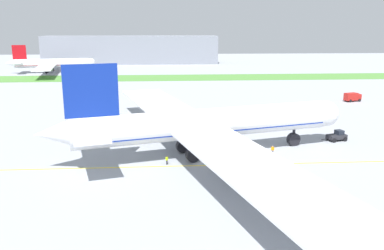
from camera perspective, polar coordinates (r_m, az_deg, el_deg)
The scene contains 11 objects.
ground_plane at distance 70.53m, azimuth 1.93°, elevation -5.39°, with size 600.00×600.00×0.00m, color #9399A0.
apron_taxi_line at distance 69.13m, azimuth 2.05°, elevation -5.79°, with size 280.00×0.36×0.01m, color yellow.
grass_median_strip at distance 190.96m, azimuth -1.82°, elevation 6.78°, with size 320.00×24.00×0.10m, color #4C8438.
airliner_foreground at distance 72.81m, azimuth 1.61°, elevation 0.09°, with size 56.88×92.77×17.46m.
pushback_tug at distance 89.07m, azimuth 20.01°, elevation -1.48°, with size 5.85×3.33×2.22m.
ground_crew_wingwalker_port at distance 66.13m, azimuth 14.55°, elevation -6.26°, with size 0.53×0.39×1.63m.
ground_crew_marshaller_front at distance 75.97m, azimuth 11.44°, elevation -3.41°, with size 0.53×0.46×1.74m.
ground_crew_wingwalker_starboard at distance 69.40m, azimuth -3.61°, elevation -4.90°, with size 0.46×0.44×1.56m.
service_truck_baggage_loader at distance 138.37m, azimuth 21.94°, elevation 3.76°, with size 5.85×3.70×2.78m.
parked_airliner_far_centre at distance 224.61m, azimuth -19.52°, elevation 8.31°, with size 44.79×71.86×14.51m.
terminal_building at distance 270.36m, azimuth -8.65°, elevation 10.58°, with size 112.53×20.00×18.00m, color gray.
Camera 1 is at (-6.89, -66.29, 23.08)m, focal length 37.34 mm.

